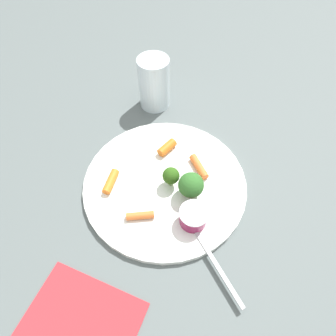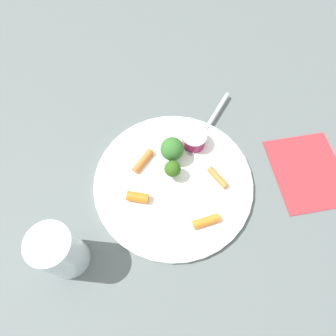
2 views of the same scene
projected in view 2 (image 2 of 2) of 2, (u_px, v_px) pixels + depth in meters
name	position (u px, v px, depth m)	size (l,w,h in m)	color
ground_plane	(173.00, 183.00, 0.58)	(2.40, 2.40, 0.00)	#555F5F
plate	(173.00, 182.00, 0.58)	(0.30, 0.30, 0.01)	white
sauce_cup	(194.00, 139.00, 0.60)	(0.05, 0.05, 0.03)	maroon
broccoli_floret_0	(172.00, 149.00, 0.57)	(0.05, 0.05, 0.05)	#92A957
broccoli_floret_1	(175.00, 169.00, 0.56)	(0.03, 0.03, 0.04)	#89AF67
carrot_stick_0	(218.00, 177.00, 0.57)	(0.01, 0.01, 0.05)	orange
carrot_stick_1	(206.00, 221.00, 0.53)	(0.02, 0.02, 0.05)	orange
carrot_stick_2	(143.00, 161.00, 0.58)	(0.01, 0.01, 0.05)	orange
carrot_stick_3	(138.00, 197.00, 0.55)	(0.02, 0.02, 0.04)	orange
fork	(209.00, 124.00, 0.63)	(0.15, 0.12, 0.00)	#BABAC1
drinking_glass	(60.00, 252.00, 0.47)	(0.07, 0.07, 0.12)	silver
napkin	(308.00, 171.00, 0.59)	(0.16, 0.13, 0.00)	#B62C33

